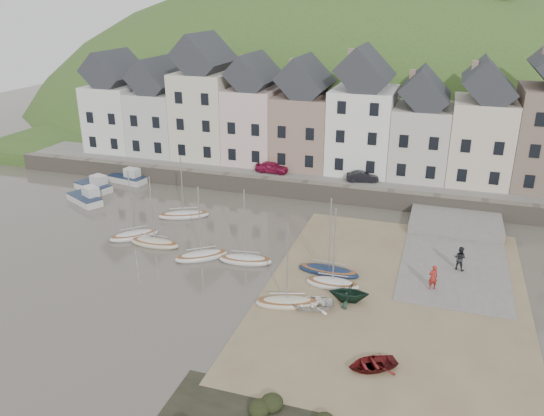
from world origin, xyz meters
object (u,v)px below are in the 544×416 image
(rowboat_white, at_px, (309,303))
(rowboat_red, at_px, (372,364))
(car_left, at_px, (272,167))
(rowboat_green, at_px, (349,292))
(person_red, at_px, (433,277))
(car_right, at_px, (362,177))
(sailboat_0, at_px, (184,215))
(person_dark, at_px, (460,258))

(rowboat_white, height_order, rowboat_red, rowboat_white)
(car_left, bearing_deg, rowboat_green, -147.89)
(rowboat_red, bearing_deg, car_left, 176.62)
(person_red, relative_size, car_right, 0.56)
(sailboat_0, bearing_deg, rowboat_green, -30.25)
(rowboat_green, height_order, car_left, car_left)
(rowboat_white, height_order, person_red, person_red)
(rowboat_green, bearing_deg, car_right, 178.44)
(sailboat_0, relative_size, rowboat_white, 1.93)
(person_red, bearing_deg, rowboat_red, 49.37)
(rowboat_red, relative_size, car_left, 0.79)
(rowboat_green, distance_m, person_red, 6.39)
(sailboat_0, xyz_separation_m, car_right, (15.11, 11.13, 1.88))
(rowboat_green, bearing_deg, rowboat_red, 12.36)
(car_left, bearing_deg, rowboat_white, -154.47)
(car_left, bearing_deg, car_right, -88.15)
(rowboat_green, relative_size, rowboat_red, 0.94)
(car_left, bearing_deg, person_dark, -124.21)
(person_dark, bearing_deg, sailboat_0, 13.78)
(rowboat_white, relative_size, person_red, 1.75)
(car_left, bearing_deg, person_red, -133.36)
(person_red, height_order, car_left, car_left)
(rowboat_white, distance_m, rowboat_red, 7.14)
(rowboat_red, height_order, car_left, car_left)
(rowboat_green, bearing_deg, person_dark, 126.27)
(rowboat_white, distance_m, person_dark, 12.97)
(person_red, distance_m, person_dark, 4.10)
(sailboat_0, height_order, car_left, sailboat_0)
(sailboat_0, height_order, rowboat_red, sailboat_0)
(rowboat_red, bearing_deg, car_right, 158.86)
(rowboat_red, relative_size, car_right, 0.87)
(rowboat_white, height_order, rowboat_green, rowboat_green)
(sailboat_0, height_order, car_right, sailboat_0)
(sailboat_0, height_order, rowboat_white, sailboat_0)
(rowboat_green, relative_size, car_right, 0.82)
(rowboat_red, bearing_deg, rowboat_white, -167.44)
(sailboat_0, height_order, person_red, sailboat_0)
(sailboat_0, bearing_deg, car_left, 64.99)
(sailboat_0, xyz_separation_m, rowboat_green, (17.71, -10.33, 0.51))
(car_left, xyz_separation_m, car_right, (9.92, 0.00, -0.07))
(rowboat_green, distance_m, rowboat_red, 7.21)
(rowboat_green, height_order, car_right, car_right)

